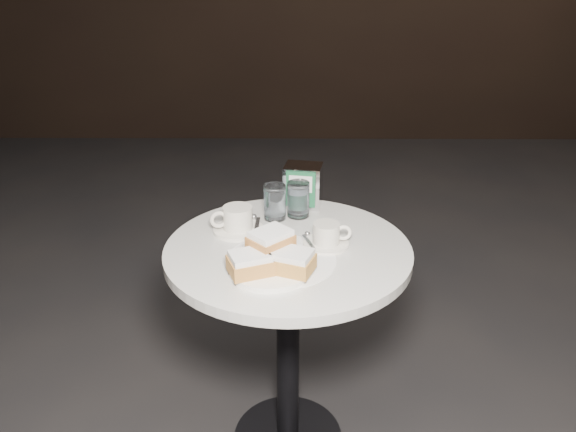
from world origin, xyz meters
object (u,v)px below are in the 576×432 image
(cafe_table, at_px, (288,305))
(coffee_cup_right, at_px, (327,236))
(water_glass_left, at_px, (275,202))
(napkin_dispenser, at_px, (303,185))
(beignet_plate, at_px, (271,260))
(coffee_cup_left, at_px, (237,221))
(water_glass_right, at_px, (298,200))

(cafe_table, height_order, coffee_cup_right, coffee_cup_right)
(coffee_cup_right, distance_m, water_glass_left, 0.24)
(water_glass_left, distance_m, napkin_dispenser, 0.14)
(cafe_table, xyz_separation_m, napkin_dispenser, (0.05, 0.29, 0.27))
(cafe_table, xyz_separation_m, coffee_cup_right, (0.11, 0.01, 0.23))
(coffee_cup_right, distance_m, napkin_dispenser, 0.30)
(coffee_cup_right, height_order, napkin_dispenser, napkin_dispenser)
(beignet_plate, bearing_deg, coffee_cup_left, 113.85)
(water_glass_right, bearing_deg, coffee_cup_left, -148.42)
(cafe_table, height_order, coffee_cup_left, coffee_cup_left)
(coffee_cup_left, xyz_separation_m, water_glass_right, (0.18, 0.11, 0.02))
(cafe_table, xyz_separation_m, coffee_cup_left, (-0.15, 0.10, 0.23))
(cafe_table, height_order, napkin_dispenser, napkin_dispenser)
(napkin_dispenser, bearing_deg, cafe_table, -88.95)
(coffee_cup_right, xyz_separation_m, water_glass_right, (-0.08, 0.20, 0.03))
(water_glass_left, distance_m, water_glass_right, 0.08)
(cafe_table, relative_size, napkin_dispenser, 5.40)
(coffee_cup_left, relative_size, water_glass_left, 1.65)
(water_glass_right, distance_m, napkin_dispenser, 0.09)
(coffee_cup_left, distance_m, water_glass_right, 0.21)
(beignet_plate, xyz_separation_m, coffee_cup_left, (-0.11, 0.24, -0.00))
(coffee_cup_left, distance_m, water_glass_left, 0.14)
(coffee_cup_right, bearing_deg, cafe_table, -179.17)
(beignet_plate, relative_size, water_glass_left, 2.13)
(water_glass_left, height_order, water_glass_right, water_glass_right)
(coffee_cup_left, height_order, water_glass_right, water_glass_right)
(cafe_table, relative_size, coffee_cup_right, 5.27)
(beignet_plate, height_order, napkin_dispenser, napkin_dispenser)
(water_glass_left, xyz_separation_m, napkin_dispenser, (0.09, 0.11, 0.02))
(coffee_cup_left, distance_m, napkin_dispenser, 0.28)
(cafe_table, distance_m, napkin_dispenser, 0.40)
(beignet_plate, height_order, water_glass_left, water_glass_left)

